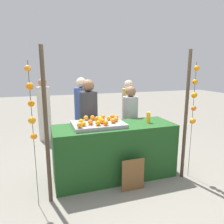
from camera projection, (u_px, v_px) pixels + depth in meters
name	position (u px, v px, depth m)	size (l,w,h in m)	color
ground_plane	(115.00, 176.00, 3.85)	(24.00, 24.00, 0.00)	gray
stall_counter	(115.00, 151.00, 3.75)	(2.09, 0.73, 0.94)	#1E4C1E
orange_tray	(98.00, 124.00, 3.59)	(0.86, 0.60, 0.06)	gray
orange_0	(112.00, 117.00, 3.85)	(0.08, 0.08, 0.08)	orange
orange_1	(116.00, 117.00, 3.79)	(0.08, 0.08, 0.08)	orange
orange_2	(103.00, 117.00, 3.85)	(0.07, 0.07, 0.07)	orange
orange_3	(106.00, 123.00, 3.40)	(0.08, 0.08, 0.08)	orange
orange_4	(100.00, 120.00, 3.57)	(0.08, 0.08, 0.08)	orange
orange_5	(109.00, 118.00, 3.74)	(0.07, 0.07, 0.07)	orange
orange_6	(116.00, 119.00, 3.64)	(0.08, 0.08, 0.08)	orange
orange_7	(90.00, 122.00, 3.44)	(0.08, 0.08, 0.08)	orange
orange_8	(97.00, 119.00, 3.70)	(0.08, 0.08, 0.08)	orange
orange_9	(86.00, 118.00, 3.74)	(0.08, 0.08, 0.08)	orange
orange_10	(100.00, 119.00, 3.66)	(0.09, 0.09, 0.09)	orange
orange_11	(84.00, 124.00, 3.37)	(0.07, 0.07, 0.07)	orange
orange_12	(80.00, 125.00, 3.26)	(0.09, 0.09, 0.09)	orange
orange_13	(93.00, 118.00, 3.75)	(0.08, 0.08, 0.08)	orange
orange_14	(113.00, 121.00, 3.55)	(0.08, 0.08, 0.08)	orange
orange_15	(81.00, 122.00, 3.49)	(0.08, 0.08, 0.08)	orange
orange_16	(103.00, 121.00, 3.51)	(0.09, 0.09, 0.09)	orange
orange_17	(98.00, 123.00, 3.39)	(0.08, 0.08, 0.08)	orange
juice_bottle	(148.00, 118.00, 3.79)	(0.07, 0.07, 0.20)	gold
chalkboard_sign	(133.00, 175.00, 3.36)	(0.38, 0.03, 0.53)	brown
vendor_left	(89.00, 127.00, 4.12)	(0.34, 0.34, 1.69)	#333338
vendor_right	(130.00, 126.00, 4.39)	(0.31, 0.31, 1.54)	#99999E
crowd_person_0	(128.00, 114.00, 5.49)	(0.32, 0.32, 1.60)	tan
crowd_person_1	(44.00, 112.00, 5.61)	(0.33, 0.33, 1.64)	beige
crowd_person_2	(82.00, 117.00, 4.94)	(0.34, 0.34, 1.69)	#384C8C
canopy_post_left	(46.00, 129.00, 2.90)	(0.06, 0.06, 2.19)	#473828
canopy_post_right	(186.00, 117.00, 3.59)	(0.06, 0.06, 2.19)	#473828
garland_strand_left	(31.00, 106.00, 2.74)	(0.10, 0.10, 2.00)	#2D4C23
garland_strand_right	(194.00, 98.00, 3.56)	(0.10, 0.11, 2.00)	#2D4C23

